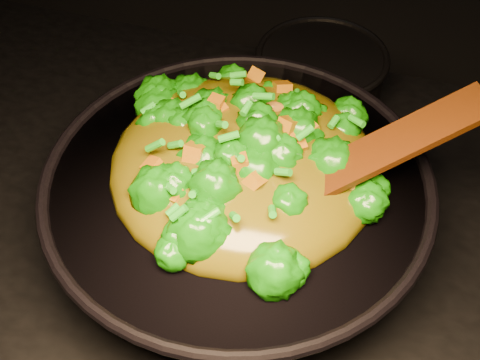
% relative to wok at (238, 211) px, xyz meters
% --- Properties ---
extents(wok, '(0.51, 0.51, 0.13)m').
position_rel_wok_xyz_m(wok, '(0.00, 0.00, 0.00)').
color(wok, black).
rests_on(wok, stovetop).
extents(stir_fry, '(0.34, 0.34, 0.11)m').
position_rel_wok_xyz_m(stir_fry, '(0.00, 0.02, 0.12)').
color(stir_fry, '#177808').
rests_on(stir_fry, wok).
extents(spatula, '(0.28, 0.21, 0.13)m').
position_rel_wok_xyz_m(spatula, '(0.13, 0.01, 0.12)').
color(spatula, '#361907').
rests_on(spatula, wok).
extents(back_pot, '(0.24, 0.24, 0.11)m').
position_rel_wok_xyz_m(back_pot, '(0.04, 0.29, -0.01)').
color(back_pot, black).
rests_on(back_pot, stovetop).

